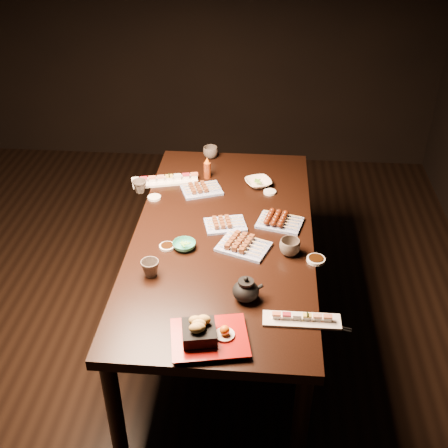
{
  "coord_description": "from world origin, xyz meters",
  "views": [
    {
      "loc": [
        0.58,
        -2.16,
        2.36
      ],
      "look_at": [
        0.39,
        0.22,
        0.77
      ],
      "focal_mm": 45.0,
      "sensor_mm": 36.0,
      "label": 1
    }
  ],
  "objects_px": {
    "sushi_platter_far": "(165,179)",
    "edamame_bowl_green": "(184,245)",
    "tempura_tray": "(209,331)",
    "dining_table": "(223,290)",
    "teacup_mid_right": "(290,247)",
    "teapot": "(246,288)",
    "teacup_far_left": "(140,186)",
    "teacup_near_left": "(150,268)",
    "edamame_bowl_cream": "(258,183)",
    "teacup_far_right": "(210,152)",
    "sushi_platter_near": "(302,318)",
    "yakitori_plate_right": "(244,243)",
    "yakitori_plate_center": "(225,222)",
    "yakitori_plate_left": "(202,187)",
    "condiment_bottle": "(207,168)"
  },
  "relations": [
    {
      "from": "yakitori_plate_center",
      "to": "condiment_bottle",
      "type": "height_order",
      "value": "condiment_bottle"
    },
    {
      "from": "teacup_far_right",
      "to": "yakitori_plate_left",
      "type": "bearing_deg",
      "value": -91.04
    },
    {
      "from": "yakitori_plate_left",
      "to": "teacup_far_right",
      "type": "bearing_deg",
      "value": 67.96
    },
    {
      "from": "edamame_bowl_green",
      "to": "teacup_mid_right",
      "type": "bearing_deg",
      "value": -0.31
    },
    {
      "from": "sushi_platter_near",
      "to": "condiment_bottle",
      "type": "bearing_deg",
      "value": 113.19
    },
    {
      "from": "sushi_platter_far",
      "to": "edamame_bowl_green",
      "type": "relative_size",
      "value": 3.35
    },
    {
      "from": "tempura_tray",
      "to": "teacup_mid_right",
      "type": "distance_m",
      "value": 0.68
    },
    {
      "from": "yakitori_plate_left",
      "to": "teacup_mid_right",
      "type": "distance_m",
      "value": 0.74
    },
    {
      "from": "teacup_far_left",
      "to": "teapot",
      "type": "distance_m",
      "value": 1.07
    },
    {
      "from": "yakitori_plate_left",
      "to": "teacup_near_left",
      "type": "bearing_deg",
      "value": -121.55
    },
    {
      "from": "yakitori_plate_center",
      "to": "yakitori_plate_left",
      "type": "xyz_separation_m",
      "value": [
        -0.16,
        0.34,
        0.0
      ]
    },
    {
      "from": "yakitori_plate_center",
      "to": "teacup_mid_right",
      "type": "height_order",
      "value": "teacup_mid_right"
    },
    {
      "from": "edamame_bowl_green",
      "to": "edamame_bowl_cream",
      "type": "height_order",
      "value": "same"
    },
    {
      "from": "teacup_far_left",
      "to": "yakitori_plate_center",
      "type": "bearing_deg",
      "value": -30.93
    },
    {
      "from": "sushi_platter_far",
      "to": "condiment_bottle",
      "type": "xyz_separation_m",
      "value": [
        0.24,
        0.08,
        0.04
      ]
    },
    {
      "from": "yakitori_plate_center",
      "to": "yakitori_plate_left",
      "type": "height_order",
      "value": "yakitori_plate_left"
    },
    {
      "from": "yakitori_plate_center",
      "to": "teapot",
      "type": "bearing_deg",
      "value": -91.38
    },
    {
      "from": "dining_table",
      "to": "edamame_bowl_cream",
      "type": "xyz_separation_m",
      "value": [
        0.16,
        0.5,
        0.39
      ]
    },
    {
      "from": "yakitori_plate_left",
      "to": "teapot",
      "type": "xyz_separation_m",
      "value": [
        0.29,
        -0.9,
        0.03
      ]
    },
    {
      "from": "yakitori_plate_center",
      "to": "dining_table",
      "type": "bearing_deg",
      "value": -110.07
    },
    {
      "from": "sushi_platter_far",
      "to": "teapot",
      "type": "xyz_separation_m",
      "value": [
        0.52,
        -0.98,
        0.03
      ]
    },
    {
      "from": "dining_table",
      "to": "yakitori_plate_right",
      "type": "xyz_separation_m",
      "value": [
        0.11,
        -0.12,
        0.41
      ]
    },
    {
      "from": "condiment_bottle",
      "to": "yakitori_plate_left",
      "type": "bearing_deg",
      "value": -95.53
    },
    {
      "from": "yakitori_plate_center",
      "to": "teapot",
      "type": "relative_size",
      "value": 1.51
    },
    {
      "from": "sushi_platter_far",
      "to": "yakitori_plate_center",
      "type": "relative_size",
      "value": 1.82
    },
    {
      "from": "teacup_far_left",
      "to": "teacup_far_right",
      "type": "distance_m",
      "value": 0.58
    },
    {
      "from": "sushi_platter_near",
      "to": "yakitori_plate_right",
      "type": "bearing_deg",
      "value": 118.0
    },
    {
      "from": "teacup_near_left",
      "to": "edamame_bowl_cream",
      "type": "bearing_deg",
      "value": 61.84
    },
    {
      "from": "sushi_platter_near",
      "to": "sushi_platter_far",
      "type": "distance_m",
      "value": 1.34
    },
    {
      "from": "yakitori_plate_left",
      "to": "teapot",
      "type": "relative_size",
      "value": 1.59
    },
    {
      "from": "dining_table",
      "to": "edamame_bowl_cream",
      "type": "bearing_deg",
      "value": 57.66
    },
    {
      "from": "dining_table",
      "to": "teacup_far_right",
      "type": "bearing_deg",
      "value": 85.86
    },
    {
      "from": "sushi_platter_far",
      "to": "yakitori_plate_left",
      "type": "xyz_separation_m",
      "value": [
        0.22,
        -0.09,
        0.0
      ]
    },
    {
      "from": "sushi_platter_far",
      "to": "teacup_mid_right",
      "type": "bearing_deg",
      "value": 123.39
    },
    {
      "from": "sushi_platter_near",
      "to": "yakitori_plate_right",
      "type": "relative_size",
      "value": 1.34
    },
    {
      "from": "sushi_platter_far",
      "to": "teacup_mid_right",
      "type": "relative_size",
      "value": 3.76
    },
    {
      "from": "dining_table",
      "to": "teacup_near_left",
      "type": "distance_m",
      "value": 0.63
    },
    {
      "from": "yakitori_plate_center",
      "to": "teacup_near_left",
      "type": "bearing_deg",
      "value": -140.31
    },
    {
      "from": "sushi_platter_far",
      "to": "tempura_tray",
      "type": "relative_size",
      "value": 1.25
    },
    {
      "from": "yakitori_plate_left",
      "to": "teacup_near_left",
      "type": "relative_size",
      "value": 2.59
    },
    {
      "from": "sushi_platter_far",
      "to": "teacup_far_right",
      "type": "height_order",
      "value": "teacup_far_right"
    },
    {
      "from": "yakitori_plate_left",
      "to": "edamame_bowl_cream",
      "type": "relative_size",
      "value": 1.5
    },
    {
      "from": "edamame_bowl_green",
      "to": "sushi_platter_far",
      "type": "bearing_deg",
      "value": 107.63
    },
    {
      "from": "dining_table",
      "to": "teacup_mid_right",
      "type": "relative_size",
      "value": 17.99
    },
    {
      "from": "edamame_bowl_green",
      "to": "teapot",
      "type": "xyz_separation_m",
      "value": [
        0.32,
        -0.34,
        0.04
      ]
    },
    {
      "from": "teacup_near_left",
      "to": "teacup_mid_right",
      "type": "relative_size",
      "value": 0.84
    },
    {
      "from": "teacup_far_right",
      "to": "teapot",
      "type": "xyz_separation_m",
      "value": [
        0.29,
        -1.32,
        0.02
      ]
    },
    {
      "from": "sushi_platter_near",
      "to": "edamame_bowl_cream",
      "type": "bearing_deg",
      "value": 100.46
    },
    {
      "from": "sushi_platter_far",
      "to": "yakitori_plate_left",
      "type": "bearing_deg",
      "value": 144.5
    },
    {
      "from": "yakitori_plate_center",
      "to": "tempura_tray",
      "type": "height_order",
      "value": "tempura_tray"
    }
  ]
}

